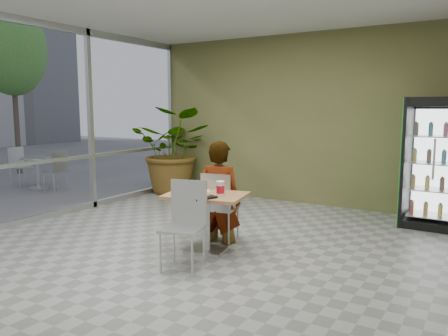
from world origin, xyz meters
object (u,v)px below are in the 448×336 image
(seated_woman, at_px, (219,202))
(cafeteria_tray, at_px, (197,196))
(chair_far, at_px, (218,202))
(potted_plant, at_px, (175,150))
(dining_table, at_px, (206,210))
(chair_near, at_px, (186,217))
(beverage_fridge, at_px, (436,163))
(soda_cup, at_px, (220,189))

(seated_woman, height_order, cafeteria_tray, seated_woman)
(chair_far, bearing_deg, potted_plant, -52.47)
(dining_table, distance_m, seated_woman, 0.48)
(seated_woman, relative_size, potted_plant, 0.92)
(chair_near, relative_size, potted_plant, 0.54)
(seated_woman, xyz_separation_m, cafeteria_tray, (0.12, -0.69, 0.22))
(chair_near, xyz_separation_m, seated_woman, (-0.18, 1.02, -0.04))
(dining_table, relative_size, cafeteria_tray, 2.60)
(beverage_fridge, distance_m, potted_plant, 5.09)
(cafeteria_tray, bearing_deg, dining_table, 94.78)
(dining_table, height_order, potted_plant, potted_plant)
(chair_near, height_order, potted_plant, potted_plant)
(chair_far, distance_m, potted_plant, 3.67)
(dining_table, relative_size, beverage_fridge, 0.55)
(chair_far, bearing_deg, cafeteria_tray, 89.39)
(beverage_fridge, bearing_deg, cafeteria_tray, -126.48)
(dining_table, height_order, chair_near, chair_near)
(potted_plant, bearing_deg, dining_table, -46.63)
(soda_cup, relative_size, potted_plant, 0.10)
(cafeteria_tray, height_order, potted_plant, potted_plant)
(soda_cup, bearing_deg, potted_plant, 135.50)
(dining_table, distance_m, soda_cup, 0.37)
(cafeteria_tray, bearing_deg, chair_near, -78.93)
(chair_far, distance_m, soda_cup, 0.59)
(potted_plant, bearing_deg, beverage_fridge, -1.53)
(dining_table, bearing_deg, chair_near, -81.45)
(chair_far, distance_m, cafeteria_tray, 0.68)
(dining_table, relative_size, chair_near, 1.10)
(beverage_fridge, bearing_deg, potted_plant, 179.60)
(chair_near, height_order, beverage_fridge, beverage_fridge)
(seated_woman, relative_size, cafeteria_tray, 4.00)
(chair_near, distance_m, potted_plant, 4.49)
(seated_woman, bearing_deg, dining_table, 92.29)
(seated_woman, height_order, beverage_fridge, beverage_fridge)
(soda_cup, bearing_deg, chair_near, -104.02)
(cafeteria_tray, distance_m, potted_plant, 4.19)
(chair_far, distance_m, seated_woman, 0.05)
(seated_woman, bearing_deg, potted_plant, -52.08)
(seated_woman, relative_size, beverage_fridge, 0.85)
(cafeteria_tray, bearing_deg, beverage_fridge, 52.39)
(beverage_fridge, bearing_deg, soda_cup, -126.07)
(dining_table, xyz_separation_m, soda_cup, (0.22, -0.00, 0.30))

